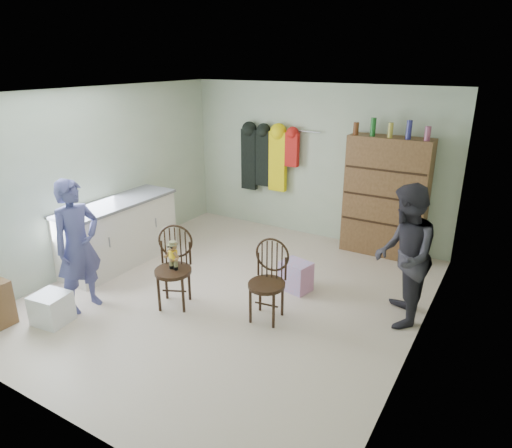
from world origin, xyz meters
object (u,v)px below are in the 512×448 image
Objects in this scene: counter at (119,232)px; dresser at (386,197)px; chair_far at (269,277)px; chair_front at (174,262)px.

counter is 0.90× the size of dresser.
counter is at bearing -144.31° from dresser.
dresser reaches higher than chair_far.
chair_far reaches higher than counter.
dresser reaches higher than chair_front.
chair_front is 1.17m from chair_far.
counter is 3.96m from dresser.
dresser is at bearing 35.69° from counter.
chair_far is (2.61, -0.21, 0.04)m from counter.
counter is at bearing 167.60° from chair_far.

